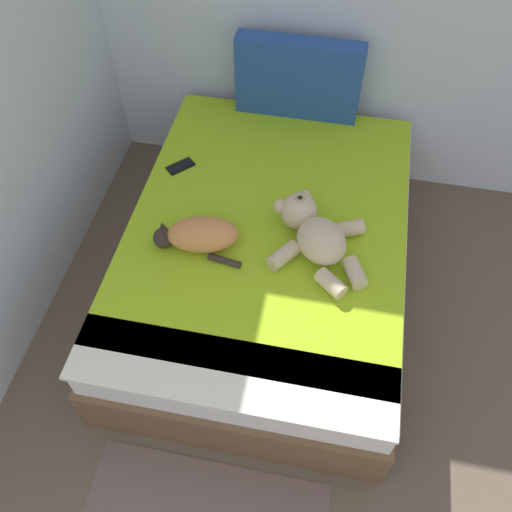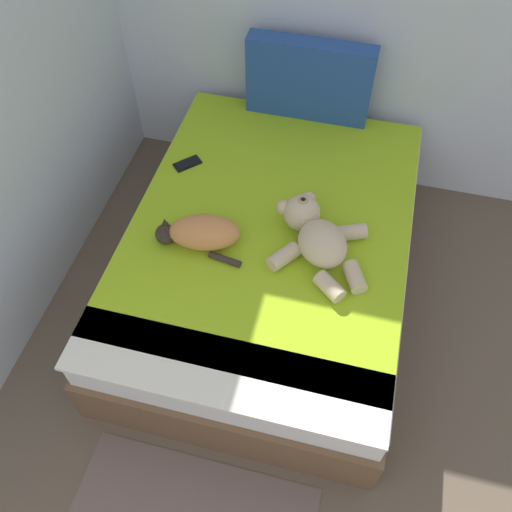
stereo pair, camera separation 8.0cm
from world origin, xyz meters
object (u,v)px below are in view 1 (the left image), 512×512
(cat, at_px, (199,235))
(patterned_cushion, at_px, (298,79))
(teddy_bear, at_px, (315,233))
(cell_phone, at_px, (181,166))
(bed, at_px, (267,257))

(cat, bearing_deg, patterned_cushion, 74.44)
(teddy_bear, bearing_deg, cell_phone, 153.02)
(cat, bearing_deg, bed, 32.94)
(patterned_cushion, distance_m, cat, 1.14)
(bed, distance_m, cat, 0.49)
(patterned_cushion, height_order, teddy_bear, patterned_cushion)
(patterned_cushion, relative_size, teddy_bear, 1.26)
(teddy_bear, distance_m, cell_phone, 0.88)
(bed, xyz_separation_m, cell_phone, (-0.54, 0.31, 0.28))
(cat, bearing_deg, cell_phone, 115.65)
(patterned_cushion, distance_m, teddy_bear, 1.02)
(patterned_cushion, distance_m, cell_phone, 0.83)
(bed, height_order, patterned_cushion, patterned_cushion)
(cat, relative_size, teddy_bear, 0.78)
(cell_phone, bearing_deg, teddy_bear, -26.98)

